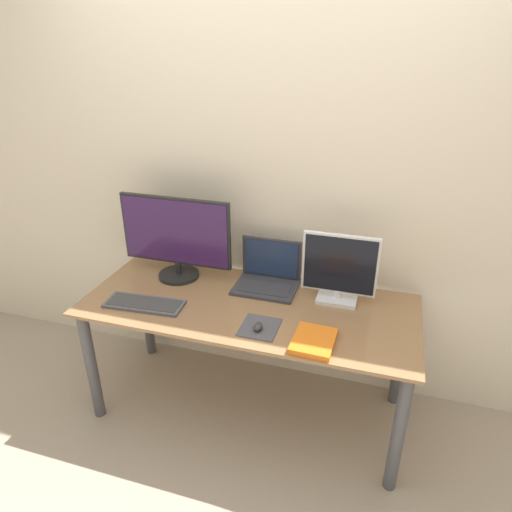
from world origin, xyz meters
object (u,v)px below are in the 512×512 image
at_px(monitor_right, 339,269).
at_px(mouse, 258,327).
at_px(laptop, 268,275).
at_px(keyboard, 144,304).
at_px(book, 314,341).
at_px(monitor_left, 176,237).

height_order(monitor_right, mouse, monitor_right).
xyz_separation_m(laptop, keyboard, (-0.56, -0.40, -0.05)).
bearing_deg(mouse, book, -5.13).
height_order(keyboard, mouse, mouse).
bearing_deg(book, laptop, 126.86).
bearing_deg(monitor_right, monitor_left, -180.00).
xyz_separation_m(monitor_right, laptop, (-0.40, 0.05, -0.12)).
distance_m(monitor_right, keyboard, 1.04).
bearing_deg(monitor_left, book, -25.41).
xyz_separation_m(keyboard, mouse, (0.64, -0.04, 0.01)).
bearing_deg(book, monitor_left, 154.59).
bearing_deg(keyboard, monitor_right, 19.95).
bearing_deg(keyboard, mouse, -4.00).
bearing_deg(mouse, keyboard, 176.00).
distance_m(keyboard, mouse, 0.64).
distance_m(monitor_left, monitor_right, 0.93).
distance_m(monitor_left, mouse, 0.76).
relative_size(monitor_left, laptop, 1.90).
bearing_deg(laptop, book, -53.14).
bearing_deg(laptop, keyboard, -144.75).
bearing_deg(book, keyboard, 175.66).
bearing_deg(monitor_left, monitor_right, 0.00).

